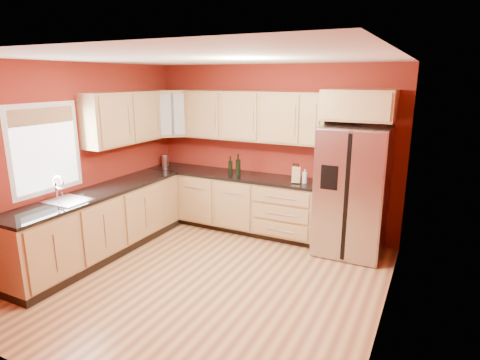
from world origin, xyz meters
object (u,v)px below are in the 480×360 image
at_px(canister_left, 165,161).
at_px(knife_block, 296,175).
at_px(refrigerator, 352,191).
at_px(soap_dispenser, 305,176).
at_px(wine_bottle_a, 230,165).

bearing_deg(canister_left, knife_block, -1.81).
distance_m(refrigerator, soap_dispenser, 0.70).
relative_size(canister_left, soap_dispenser, 0.88).
distance_m(refrigerator, canister_left, 3.20).
bearing_deg(soap_dispenser, wine_bottle_a, -179.72).
distance_m(knife_block, soap_dispenser, 0.12).
distance_m(refrigerator, wine_bottle_a, 1.90).
xyz_separation_m(refrigerator, wine_bottle_a, (-1.89, 0.01, 0.18)).
xyz_separation_m(refrigerator, canister_left, (-3.20, 0.06, 0.12)).
distance_m(canister_left, knife_block, 2.40).
xyz_separation_m(canister_left, soap_dispenser, (2.51, -0.05, 0.01)).
bearing_deg(wine_bottle_a, refrigerator, -0.22).
bearing_deg(canister_left, soap_dispenser, -1.17).
xyz_separation_m(refrigerator, knife_block, (-0.80, -0.01, 0.15)).
height_order(canister_left, soap_dispenser, soap_dispenser).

